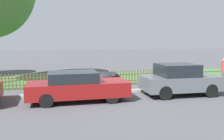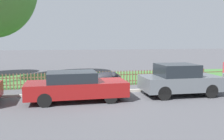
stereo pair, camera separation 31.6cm
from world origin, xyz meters
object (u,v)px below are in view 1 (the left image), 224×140
parked_car_black_saloon (77,86)px  covered_motorcycle (107,79)px  parked_car_navy_estate (179,79)px  pedestrian_near_fence (224,70)px

parked_car_black_saloon → covered_motorcycle: 2.83m
parked_car_navy_estate → covered_motorcycle: size_ratio=2.14×
covered_motorcycle → pedestrian_near_fence: (7.07, -0.26, 0.31)m
parked_car_navy_estate → pedestrian_near_fence: bearing=25.7°
parked_car_black_saloon → pedestrian_near_fence: size_ratio=2.71×
parked_car_navy_estate → parked_car_black_saloon: bearing=-177.5°
parked_car_navy_estate → pedestrian_near_fence: size_ratio=2.35×
covered_motorcycle → pedestrian_near_fence: pedestrian_near_fence is taller
parked_car_navy_estate → covered_motorcycle: 3.76m
pedestrian_near_fence → parked_car_navy_estate: bearing=-152.5°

